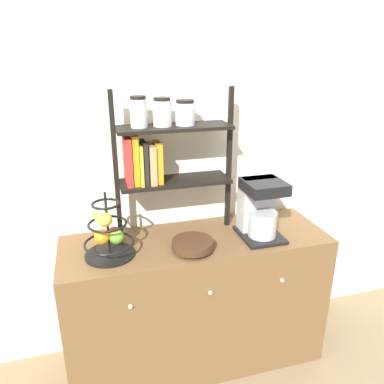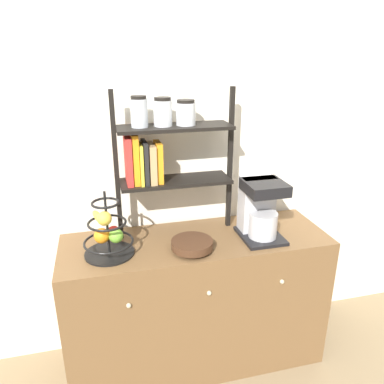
% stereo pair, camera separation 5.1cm
% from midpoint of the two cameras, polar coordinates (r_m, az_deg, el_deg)
% --- Properties ---
extents(wall_back, '(7.00, 0.05, 2.60)m').
position_cam_midpoint_polar(wall_back, '(2.12, -2.15, 8.43)').
color(wall_back, silver).
rests_on(wall_back, ground_plane).
extents(sideboard, '(1.44, 0.50, 0.80)m').
position_cam_midpoint_polar(sideboard, '(2.25, -0.02, -16.23)').
color(sideboard, brown).
rests_on(sideboard, ground_plane).
extents(coffee_maker, '(0.21, 0.26, 0.32)m').
position_cam_midpoint_polar(coffee_maker, '(2.04, 9.53, -2.35)').
color(coffee_maker, black).
rests_on(coffee_maker, sideboard).
extents(fruit_stand, '(0.25, 0.25, 0.33)m').
position_cam_midpoint_polar(fruit_stand, '(1.88, -13.40, -6.34)').
color(fruit_stand, black).
rests_on(fruit_stand, sideboard).
extents(wooden_bowl, '(0.21, 0.21, 0.06)m').
position_cam_midpoint_polar(wooden_bowl, '(1.91, -0.67, -8.04)').
color(wooden_bowl, '#422819').
rests_on(wooden_bowl, sideboard).
extents(shelf_hutch, '(0.64, 0.20, 0.78)m').
position_cam_midpoint_polar(shelf_hutch, '(1.94, -5.76, 6.72)').
color(shelf_hutch, black).
rests_on(shelf_hutch, sideboard).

